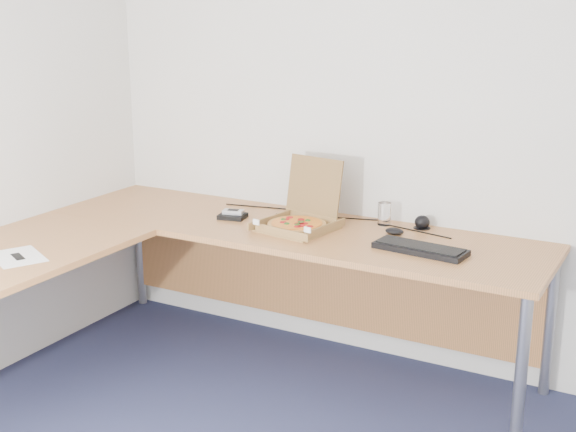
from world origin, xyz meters
The scene contains 11 objects.
room_shell centered at (0.00, 0.00, 1.25)m, with size 3.50×3.50×2.50m, color silver, non-canonical shape.
desk centered at (-0.82, 0.97, 0.70)m, with size 2.50×2.20×0.73m.
pizza_box centered at (-0.45, 1.39, 0.77)m, with size 0.31×0.37×0.32m.
drinking_glass centered at (-0.11, 1.65, 0.79)m, with size 0.06×0.06×0.11m, color white.
keyboard centered at (0.19, 1.33, 0.74)m, with size 0.41×0.15×0.03m, color black.
mouse centered at (-0.01, 1.52, 0.75)m, with size 0.09×0.06×0.03m, color black.
wallet centered at (-0.83, 1.40, 0.74)m, with size 0.13×0.11×0.02m, color black.
phone centered at (-0.83, 1.40, 0.76)m, with size 0.10×0.05×0.02m, color #B2B5BA.
paper_sheet centered at (-1.31, 0.43, 0.73)m, with size 0.27×0.19×0.00m, color white.
dome_speaker centered at (0.07, 1.68, 0.76)m, with size 0.08×0.08×0.07m, color black.
cable_bundle centered at (-0.41, 1.64, 0.73)m, with size 0.61×0.04×0.01m, color black, non-canonical shape.
Camera 1 is at (1.22, -1.79, 1.78)m, focal length 48.29 mm.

